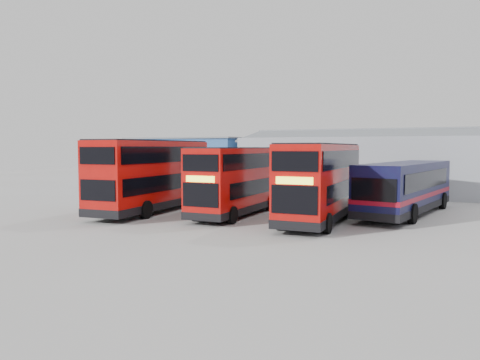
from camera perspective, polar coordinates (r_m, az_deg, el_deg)
ground_plane at (r=27.55m, az=0.30°, el=-4.61°), size 120.00×120.00×0.00m
office_block at (r=49.74m, az=-5.62°, el=2.20°), size 12.30×8.32×5.12m
maintenance_shed at (r=44.87m, az=20.76°, el=1.80°), size 30.50×12.00×5.89m
double_decker_left at (r=30.38m, az=-10.61°, el=0.45°), size 3.28×10.97×4.58m
double_decker_centre at (r=28.59m, az=-0.13°, el=-0.15°), size 2.64×9.82×4.13m
double_decker_right at (r=26.28m, az=9.86°, el=-0.35°), size 2.85×10.34×4.34m
single_decker_blue at (r=30.35m, az=19.59°, el=-1.03°), size 4.67×12.06×3.20m
panel_van at (r=46.77m, az=-9.14°, el=0.42°), size 3.78×5.46×2.23m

